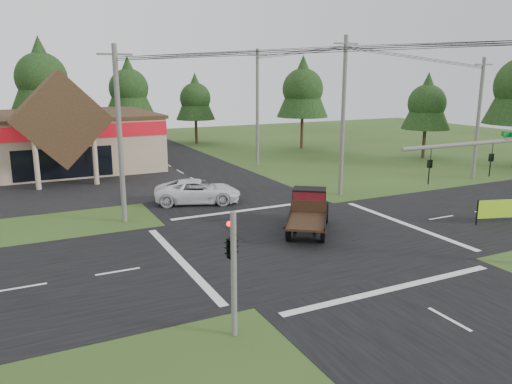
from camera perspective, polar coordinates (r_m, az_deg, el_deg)
ground at (r=27.26m, az=5.65°, el=-5.56°), size 120.00×120.00×0.00m
road_ns at (r=27.26m, az=5.65°, el=-5.54°), size 12.00×120.00×0.02m
road_ew at (r=27.26m, az=5.65°, el=-5.53°), size 120.00×12.00×0.02m
parking_apron at (r=41.79m, az=-25.94°, el=-0.20°), size 28.00×14.00×0.02m
traffic_signal_mast at (r=24.65m, az=27.05°, el=1.67°), size 8.12×0.24×7.00m
traffic_signal_corner at (r=16.66m, az=-2.85°, el=-5.05°), size 0.53×2.48×4.40m
utility_pole_nw at (r=30.60m, az=-15.33°, el=6.45°), size 2.00×0.30×10.50m
utility_pole_ne at (r=37.05m, az=9.93°, el=8.60°), size 2.00×0.30×11.50m
utility_pole_far at (r=46.71m, az=24.07°, el=7.77°), size 2.00×0.30×10.20m
utility_pole_n at (r=49.05m, az=0.16°, el=9.70°), size 2.00×0.30×11.20m
tree_row_c at (r=62.98m, az=-23.35°, el=12.14°), size 7.28×7.28×13.13m
tree_row_d at (r=65.34m, az=-14.36°, el=11.61°), size 6.16×6.16×11.11m
tree_row_e at (r=65.63m, az=-6.96°, el=10.75°), size 5.04×5.04×9.09m
tree_side_ne at (r=60.82m, az=5.37°, el=11.86°), size 6.16×6.16×11.11m
tree_side_e_near at (r=56.35m, az=18.97°, el=9.75°), size 5.04×5.04×9.09m
antique_flatbed_truck at (r=28.36m, az=5.94°, el=-2.33°), size 5.04×5.83×2.36m
roadside_banner at (r=33.71m, az=27.12°, el=-1.93°), size 4.41×1.43×1.56m
white_pickup at (r=35.09m, az=-6.66°, el=0.08°), size 6.52×4.62×1.65m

